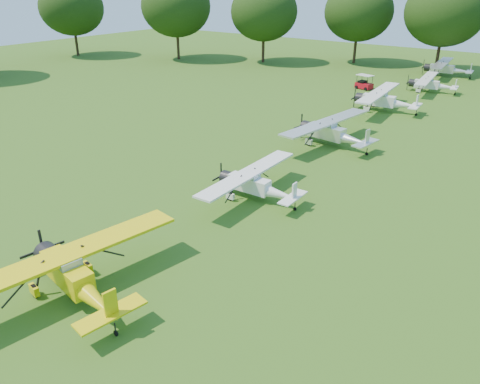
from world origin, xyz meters
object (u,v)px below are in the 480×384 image
(aircraft_4, at_px, (332,131))
(aircraft_7, at_px, (446,68))
(aircraft_3, at_px, (255,183))
(golf_cart, at_px, (364,84))
(aircraft_5, at_px, (384,99))
(aircraft_2, at_px, (72,274))
(aircraft_6, at_px, (431,83))

(aircraft_4, bearing_deg, aircraft_7, 97.98)
(aircraft_4, bearing_deg, aircraft_3, -79.17)
(aircraft_7, xyz_separation_m, golf_cart, (-5.99, -14.11, -0.63))
(aircraft_5, xyz_separation_m, golf_cart, (-5.74, 8.76, -0.67))
(aircraft_2, bearing_deg, aircraft_4, 99.91)
(aircraft_5, relative_size, aircraft_6, 1.17)
(aircraft_4, height_order, aircraft_7, aircraft_4)
(aircraft_6, bearing_deg, golf_cart, -163.88)
(aircraft_4, height_order, golf_cart, aircraft_4)
(aircraft_2, bearing_deg, aircraft_5, 100.64)
(aircraft_4, distance_m, aircraft_5, 13.00)
(golf_cart, bearing_deg, aircraft_5, -42.45)
(aircraft_6, distance_m, golf_cart, 7.71)
(aircraft_2, height_order, golf_cart, aircraft_2)
(aircraft_2, relative_size, aircraft_5, 0.99)
(aircraft_5, bearing_deg, aircraft_4, -92.66)
(aircraft_6, bearing_deg, aircraft_2, -97.69)
(aircraft_4, bearing_deg, golf_cart, 113.57)
(aircraft_2, xyz_separation_m, aircraft_7, (-0.26, 60.58, -0.03))
(aircraft_4, distance_m, aircraft_6, 24.76)
(aircraft_3, bearing_deg, golf_cart, 100.57)
(aircraft_2, xyz_separation_m, aircraft_5, (-0.51, 37.71, 0.01))
(aircraft_3, bearing_deg, aircraft_5, 91.68)
(aircraft_3, distance_m, aircraft_7, 47.88)
(aircraft_2, distance_m, aircraft_4, 24.72)
(golf_cart, bearing_deg, aircraft_6, 37.17)
(aircraft_4, relative_size, aircraft_7, 1.02)
(aircraft_6, relative_size, golf_cart, 4.11)
(aircraft_2, bearing_deg, aircraft_6, 98.88)
(aircraft_3, height_order, aircraft_5, aircraft_5)
(aircraft_4, height_order, aircraft_5, aircraft_5)
(aircraft_7, bearing_deg, aircraft_5, -96.12)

